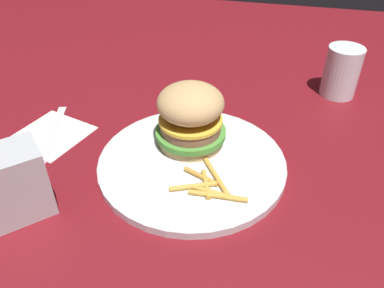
% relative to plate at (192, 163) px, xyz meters
% --- Properties ---
extents(ground_plane, '(1.60, 1.60, 0.00)m').
position_rel_plate_xyz_m(ground_plane, '(0.01, 0.01, -0.01)').
color(ground_plane, maroon).
extents(plate, '(0.28, 0.28, 0.01)m').
position_rel_plate_xyz_m(plate, '(0.00, 0.00, 0.00)').
color(plate, silver).
rests_on(plate, ground_plane).
extents(sandwich, '(0.11, 0.11, 0.10)m').
position_rel_plate_xyz_m(sandwich, '(0.04, 0.01, 0.06)').
color(sandwich, tan).
rests_on(sandwich, plate).
extents(fries_pile, '(0.08, 0.11, 0.01)m').
position_rel_plate_xyz_m(fries_pile, '(-0.05, -0.04, 0.01)').
color(fries_pile, gold).
rests_on(fries_pile, plate).
extents(napkin, '(0.14, 0.14, 0.00)m').
position_rel_plate_xyz_m(napkin, '(0.03, 0.25, -0.01)').
color(napkin, white).
rests_on(napkin, ground_plane).
extents(fork, '(0.17, 0.06, 0.00)m').
position_rel_plate_xyz_m(fork, '(0.02, 0.25, -0.00)').
color(fork, silver).
rests_on(fork, napkin).
extents(drink_glass, '(0.07, 0.07, 0.10)m').
position_rel_plate_xyz_m(drink_glass, '(0.28, -0.23, 0.04)').
color(drink_glass, silver).
rests_on(drink_glass, ground_plane).
extents(napkin_dispenser, '(0.11, 0.11, 0.10)m').
position_rel_plate_xyz_m(napkin_dispenser, '(-0.14, 0.20, 0.04)').
color(napkin_dispenser, '#B7BABF').
rests_on(napkin_dispenser, ground_plane).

